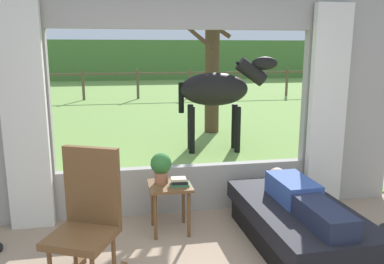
# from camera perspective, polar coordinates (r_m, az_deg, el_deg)

# --- Properties ---
(back_wall_with_window) EXTENTS (5.20, 0.12, 2.55)m
(back_wall_with_window) POSITION_cam_1_polar(r_m,az_deg,el_deg) (4.48, -1.09, 3.70)
(back_wall_with_window) COLOR #9E998E
(back_wall_with_window) RESTS_ON ground_plane
(curtain_panel_left) EXTENTS (0.44, 0.10, 2.40)m
(curtain_panel_left) POSITION_cam_1_polar(r_m,az_deg,el_deg) (4.39, -23.06, 1.92)
(curtain_panel_left) COLOR silver
(curtain_panel_left) RESTS_ON ground_plane
(curtain_panel_right) EXTENTS (0.44, 0.10, 2.40)m
(curtain_panel_right) POSITION_cam_1_polar(r_m,az_deg,el_deg) (4.93, 19.01, 3.22)
(curtain_panel_right) COLOR silver
(curtain_panel_right) RESTS_ON ground_plane
(outdoor_pasture_lawn) EXTENTS (36.00, 21.68, 0.02)m
(outdoor_pasture_lawn) POSITION_cam_1_polar(r_m,az_deg,el_deg) (15.41, -7.83, 4.86)
(outdoor_pasture_lawn) COLOR #759E47
(outdoor_pasture_lawn) RESTS_ON ground_plane
(distant_hill_ridge) EXTENTS (36.00, 2.00, 2.40)m
(distant_hill_ridge) POSITION_cam_1_polar(r_m,az_deg,el_deg) (25.13, -9.08, 10.27)
(distant_hill_ridge) COLOR #517D3A
(distant_hill_ridge) RESTS_ON ground_plane
(recliner_sofa) EXTENTS (0.95, 1.72, 0.42)m
(recliner_sofa) POSITION_cam_1_polar(r_m,az_deg,el_deg) (4.06, 15.02, -12.83)
(recliner_sofa) COLOR black
(recliner_sofa) RESTS_ON ground_plane
(reclining_person) EXTENTS (0.36, 1.43, 0.22)m
(reclining_person) POSITION_cam_1_polar(r_m,az_deg,el_deg) (3.90, 15.58, -9.07)
(reclining_person) COLOR #334C8C
(reclining_person) RESTS_ON recliner_sofa
(rocking_chair) EXTENTS (0.70, 0.81, 1.12)m
(rocking_chair) POSITION_cam_1_polar(r_m,az_deg,el_deg) (3.37, -14.91, -12.09)
(rocking_chair) COLOR brown
(rocking_chair) RESTS_ON ground_plane
(side_table) EXTENTS (0.44, 0.44, 0.52)m
(side_table) POSITION_cam_1_polar(r_m,az_deg,el_deg) (4.15, -3.23, -8.78)
(side_table) COLOR brown
(side_table) RESTS_ON ground_plane
(potted_plant) EXTENTS (0.22, 0.22, 0.32)m
(potted_plant) POSITION_cam_1_polar(r_m,az_deg,el_deg) (4.11, -4.50, -4.93)
(potted_plant) COLOR #9E6042
(potted_plant) RESTS_ON side_table
(book_stack) EXTENTS (0.21, 0.16, 0.08)m
(book_stack) POSITION_cam_1_polar(r_m,az_deg,el_deg) (4.07, -1.81, -7.24)
(book_stack) COLOR #337247
(book_stack) RESTS_ON side_table
(horse) EXTENTS (1.82, 0.68, 1.73)m
(horse) POSITION_cam_1_polar(r_m,az_deg,el_deg) (7.22, 3.88, 6.08)
(horse) COLOR black
(horse) RESTS_ON outdoor_pasture_lawn
(pasture_tree) EXTENTS (1.51, 1.39, 3.41)m
(pasture_tree) POSITION_cam_1_polar(r_m,az_deg,el_deg) (8.82, 3.10, 10.98)
(pasture_tree) COLOR #4C3823
(pasture_tree) RESTS_ON outdoor_pasture_lawn
(pasture_fence_line) EXTENTS (16.10, 0.10, 1.10)m
(pasture_fence_line) POSITION_cam_1_polar(r_m,az_deg,el_deg) (15.11, -7.87, 7.52)
(pasture_fence_line) COLOR brown
(pasture_fence_line) RESTS_ON outdoor_pasture_lawn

